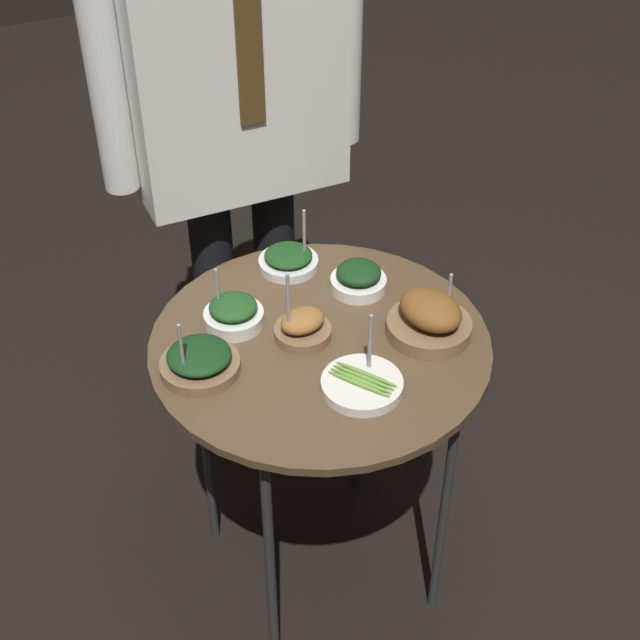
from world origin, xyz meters
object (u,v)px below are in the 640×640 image
Objects in this scene: bowl_roast_mid_left at (302,327)px; bowl_spinach_front_left at (233,313)px; bowl_roast_far_rim at (430,319)px; bowl_spinach_front_right at (199,361)px; waiter_figure at (233,87)px; serving_cart at (320,361)px; bowl_spinach_mid_right at (359,278)px; bowl_spinach_back_right at (289,260)px; bowl_asparagus_back_left at (362,384)px.

bowl_roast_mid_left is 1.33× the size of bowl_spinach_front_left.
bowl_spinach_front_right is at bearing 169.03° from bowl_roast_far_rim.
waiter_figure is at bearing 61.43° from bowl_spinach_front_right.
bowl_spinach_front_left reaches higher than serving_cart.
bowl_roast_far_rim reaches higher than serving_cart.
bowl_spinach_front_left is 1.05× the size of bowl_spinach_mid_right.
bowl_roast_mid_left reaches higher than serving_cart.
bowl_spinach_mid_right is (-0.06, 0.19, -0.01)m from bowl_roast_far_rim.
serving_cart is 5.31× the size of bowl_spinach_back_right.
serving_cart is at bearing -39.12° from bowl_roast_mid_left.
bowl_spinach_front_right is 1.28× the size of bowl_spinach_mid_right.
bowl_spinach_mid_right is (0.38, 0.10, 0.00)m from bowl_spinach_front_right.
bowl_spinach_mid_right is (0.13, 0.27, 0.01)m from bowl_asparagus_back_left.
bowl_asparagus_back_left is (0.04, -0.18, -0.01)m from bowl_roast_mid_left.
bowl_roast_far_rim is at bearing -22.30° from bowl_roast_mid_left.
bowl_roast_far_rim is 0.45m from bowl_spinach_front_right.
bowl_spinach_back_right is (0.07, 0.23, -0.01)m from bowl_roast_mid_left.
bowl_roast_mid_left reaches higher than bowl_asparagus_back_left.
waiter_figure is (0.16, 0.39, 0.28)m from bowl_spinach_front_left.
serving_cart is 0.63m from waiter_figure.
bowl_spinach_mid_right is (0.14, 0.12, 0.08)m from serving_cart.
bowl_roast_mid_left is at bearing 102.21° from bowl_asparagus_back_left.
bowl_spinach_mid_right reaches higher than serving_cart.
serving_cart is 0.20m from bowl_spinach_front_left.
bowl_roast_mid_left is 1.18× the size of bowl_spinach_back_right.
bowl_asparagus_back_left reaches higher than bowl_spinach_front_left.
serving_cart is at bearing -3.32° from bowl_spinach_front_right.
bowl_spinach_front_right reaches higher than serving_cart.
bowl_asparagus_back_left is 0.30m from bowl_spinach_mid_right.
bowl_roast_far_rim is at bearing -72.80° from bowl_spinach_mid_right.
bowl_roast_mid_left is at bearing 157.70° from bowl_roast_far_rim.
bowl_roast_mid_left is at bearing -106.71° from bowl_spinach_back_right.
serving_cart is 6.28× the size of bowl_spinach_mid_right.
bowl_spinach_mid_right is at bearing 0.12° from bowl_spinach_front_left.
bowl_spinach_front_right is at bearing -139.94° from bowl_spinach_back_right.
bowl_asparagus_back_left is (-0.03, -0.41, -0.01)m from bowl_spinach_back_right.
bowl_spinach_front_left is 0.81× the size of bowl_asparagus_back_left.
bowl_spinach_front_left is 0.31m from bowl_asparagus_back_left.
bowl_spinach_front_right reaches higher than bowl_spinach_mid_right.
bowl_asparagus_back_left is at bearing -155.72° from bowl_roast_far_rim.
bowl_spinach_front_right is at bearing 176.68° from serving_cart.
bowl_spinach_back_right is (-0.16, 0.32, -0.02)m from bowl_roast_far_rim.
bowl_asparagus_back_left is 0.73m from waiter_figure.
bowl_roast_far_rim is 0.10× the size of waiter_figure.
bowl_spinach_front_right is (-0.24, 0.01, 0.08)m from serving_cart.
bowl_spinach_back_right is at bearing 127.50° from bowl_spinach_mid_right.
waiter_figure is at bearing 106.07° from bowl_spinach_mid_right.
bowl_asparagus_back_left is (0.25, -0.17, -0.01)m from bowl_spinach_front_right.
bowl_asparagus_back_left is at bearing -85.78° from serving_cart.
bowl_roast_far_rim is 0.20m from bowl_spinach_mid_right.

